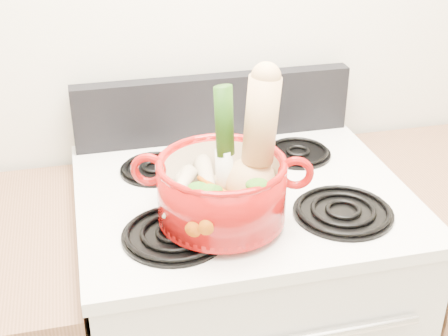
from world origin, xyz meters
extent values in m
cube|color=white|center=(0.00, 1.75, 1.30)|extent=(3.50, 0.02, 2.60)
cube|color=silver|center=(0.00, 1.40, 0.93)|extent=(0.78, 0.67, 0.03)
cube|color=black|center=(0.00, 1.70, 1.04)|extent=(0.76, 0.05, 0.18)
cylinder|color=black|center=(-0.19, 1.24, 0.96)|extent=(0.22, 0.22, 0.02)
cylinder|color=black|center=(0.19, 1.24, 0.96)|extent=(0.22, 0.22, 0.02)
cylinder|color=black|center=(-0.19, 1.54, 0.96)|extent=(0.17, 0.17, 0.02)
cylinder|color=black|center=(0.19, 1.54, 0.96)|extent=(0.17, 0.17, 0.02)
cylinder|color=#940B09|center=(-0.08, 1.26, 1.04)|extent=(0.34, 0.34, 0.13)
torus|color=#940B09|center=(-0.23, 1.31, 1.08)|extent=(0.08, 0.04, 0.08)
torus|color=#940B09|center=(0.07, 1.22, 1.08)|extent=(0.08, 0.04, 0.08)
cylinder|color=silver|center=(-0.07, 1.28, 1.13)|extent=(0.06, 0.07, 0.27)
ellipsoid|color=tan|center=(-0.05, 1.34, 1.02)|extent=(0.10, 0.08, 0.05)
cone|color=beige|center=(-0.15, 1.31, 1.02)|extent=(0.09, 0.24, 0.06)
cone|color=beige|center=(-0.15, 1.30, 1.02)|extent=(0.08, 0.21, 0.06)
cone|color=#EEE5C2|center=(-0.10, 1.29, 1.03)|extent=(0.05, 0.20, 0.06)
cone|color=beige|center=(-0.17, 1.28, 1.03)|extent=(0.11, 0.16, 0.05)
cone|color=#DF5B0B|center=(-0.12, 1.22, 1.01)|extent=(0.05, 0.15, 0.04)
cone|color=orange|center=(-0.13, 1.22, 1.02)|extent=(0.11, 0.15, 0.05)
cone|color=#CD5B0A|center=(-0.08, 1.24, 1.03)|extent=(0.12, 0.19, 0.05)
cone|color=#D05A0A|center=(-0.13, 1.20, 1.03)|extent=(0.06, 0.14, 0.04)
camera|label=1|loc=(-0.34, 0.16, 1.70)|focal=50.00mm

